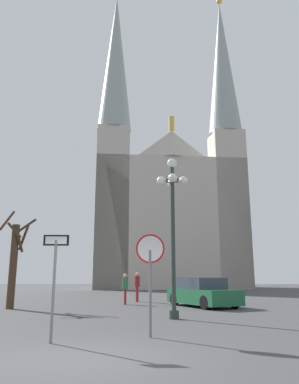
{
  "coord_description": "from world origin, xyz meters",
  "views": [
    {
      "loc": [
        1.34,
        -7.42,
        1.55
      ],
      "look_at": [
        0.82,
        19.66,
        7.7
      ],
      "focal_mm": 34.35,
      "sensor_mm": 36.0,
      "label": 1
    }
  ],
  "objects_px": {
    "street_lamp": "(173,212)",
    "bare_tree": "(14,260)",
    "one_way_arrow_sign": "(54,274)",
    "stop_sign": "(150,264)",
    "pedestrian_standing": "(137,284)",
    "pedestrian_walking": "(125,286)",
    "cathedral": "(168,198)",
    "parked_car_near_green": "(202,293)"
  },
  "relations": [
    {
      "from": "parked_car_near_green",
      "to": "pedestrian_walking",
      "type": "bearing_deg",
      "value": 162.26
    },
    {
      "from": "street_lamp",
      "to": "pedestrian_standing",
      "type": "relative_size",
      "value": 3.55
    },
    {
      "from": "cathedral",
      "to": "pedestrian_walking",
      "type": "relative_size",
      "value": 23.88
    },
    {
      "from": "stop_sign",
      "to": "street_lamp",
      "type": "bearing_deg",
      "value": 78.91
    },
    {
      "from": "parked_car_near_green",
      "to": "street_lamp",
      "type": "bearing_deg",
      "value": -107.49
    },
    {
      "from": "pedestrian_standing",
      "to": "stop_sign",
      "type": "bearing_deg",
      "value": -85.54
    },
    {
      "from": "pedestrian_walking",
      "to": "pedestrian_standing",
      "type": "height_order",
      "value": "pedestrian_standing"
    },
    {
      "from": "parked_car_near_green",
      "to": "one_way_arrow_sign",
      "type": "bearing_deg",
      "value": -114.96
    },
    {
      "from": "cathedral",
      "to": "pedestrian_walking",
      "type": "distance_m",
      "value": 27.16
    },
    {
      "from": "pedestrian_standing",
      "to": "one_way_arrow_sign",
      "type": "bearing_deg",
      "value": -95.43
    },
    {
      "from": "parked_car_near_green",
      "to": "cathedral",
      "type": "bearing_deg",
      "value": 91.75
    },
    {
      "from": "stop_sign",
      "to": "pedestrian_standing",
      "type": "distance_m",
      "value": 12.93
    },
    {
      "from": "bare_tree",
      "to": "pedestrian_standing",
      "type": "bearing_deg",
      "value": 40.12
    },
    {
      "from": "one_way_arrow_sign",
      "to": "pedestrian_walking",
      "type": "relative_size",
      "value": 1.55
    },
    {
      "from": "pedestrian_walking",
      "to": "parked_car_near_green",
      "type": "bearing_deg",
      "value": -17.74
    },
    {
      "from": "bare_tree",
      "to": "parked_car_near_green",
      "type": "distance_m",
      "value": 9.5
    },
    {
      "from": "street_lamp",
      "to": "bare_tree",
      "type": "bearing_deg",
      "value": 152.37
    },
    {
      "from": "one_way_arrow_sign",
      "to": "street_lamp",
      "type": "bearing_deg",
      "value": 57.8
    },
    {
      "from": "bare_tree",
      "to": "parked_car_near_green",
      "type": "xyz_separation_m",
      "value": [
        9.25,
        1.44,
        -1.6
      ]
    },
    {
      "from": "street_lamp",
      "to": "pedestrian_walking",
      "type": "relative_size",
      "value": 3.74
    },
    {
      "from": "one_way_arrow_sign",
      "to": "pedestrian_standing",
      "type": "distance_m",
      "value": 13.81
    },
    {
      "from": "bare_tree",
      "to": "one_way_arrow_sign",
      "type": "bearing_deg",
      "value": -63.44
    },
    {
      "from": "stop_sign",
      "to": "one_way_arrow_sign",
      "type": "distance_m",
      "value": 2.48
    },
    {
      "from": "stop_sign",
      "to": "pedestrian_standing",
      "type": "xyz_separation_m",
      "value": [
        -1.0,
        12.87,
        -0.81
      ]
    },
    {
      "from": "pedestrian_walking",
      "to": "pedestrian_standing",
      "type": "bearing_deg",
      "value": 75.5
    },
    {
      "from": "cathedral",
      "to": "parked_car_near_green",
      "type": "bearing_deg",
      "value": -88.25
    },
    {
      "from": "cathedral",
      "to": "one_way_arrow_sign",
      "type": "height_order",
      "value": "cathedral"
    },
    {
      "from": "pedestrian_standing",
      "to": "bare_tree",
      "type": "bearing_deg",
      "value": -139.88
    },
    {
      "from": "one_way_arrow_sign",
      "to": "pedestrian_standing",
      "type": "height_order",
      "value": "one_way_arrow_sign"
    },
    {
      "from": "one_way_arrow_sign",
      "to": "cathedral",
      "type": "bearing_deg",
      "value": 83.76
    },
    {
      "from": "one_way_arrow_sign",
      "to": "stop_sign",
      "type": "bearing_deg",
      "value": 20.52
    },
    {
      "from": "stop_sign",
      "to": "one_way_arrow_sign",
      "type": "height_order",
      "value": "stop_sign"
    },
    {
      "from": "one_way_arrow_sign",
      "to": "bare_tree",
      "type": "distance_m",
      "value": 9.96
    },
    {
      "from": "stop_sign",
      "to": "pedestrian_standing",
      "type": "bearing_deg",
      "value": 94.46
    },
    {
      "from": "stop_sign",
      "to": "parked_car_near_green",
      "type": "bearing_deg",
      "value": 75.22
    },
    {
      "from": "one_way_arrow_sign",
      "to": "pedestrian_walking",
      "type": "bearing_deg",
      "value": 86.26
    },
    {
      "from": "street_lamp",
      "to": "pedestrian_walking",
      "type": "bearing_deg",
      "value": 109.35
    },
    {
      "from": "stop_sign",
      "to": "bare_tree",
      "type": "distance_m",
      "value": 10.5
    },
    {
      "from": "cathedral",
      "to": "parked_car_near_green",
      "type": "distance_m",
      "value": 28.29
    },
    {
      "from": "parked_car_near_green",
      "to": "stop_sign",
      "type": "bearing_deg",
      "value": -104.78
    },
    {
      "from": "pedestrian_standing",
      "to": "pedestrian_walking",
      "type": "bearing_deg",
      "value": -104.5
    },
    {
      "from": "street_lamp",
      "to": "bare_tree",
      "type": "xyz_separation_m",
      "value": [
        -7.55,
        3.95,
        -1.66
      ]
    }
  ]
}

